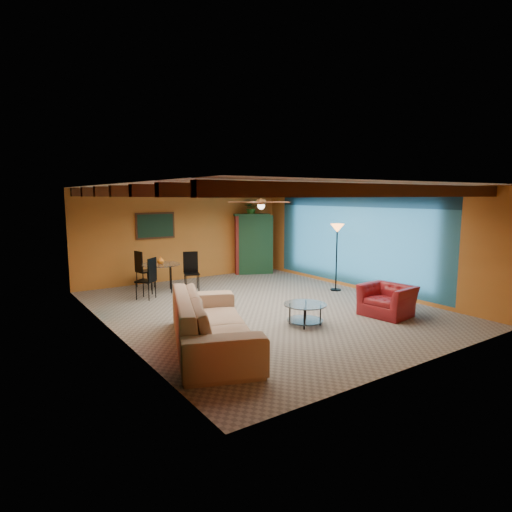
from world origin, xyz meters
TOP-DOWN VIEW (x-y plane):
  - room at (0.00, 0.11)m, footprint 6.52×8.01m
  - sofa at (-2.10, -1.60)m, footprint 2.19×3.24m
  - armchair at (1.83, -2.01)m, footprint 1.00×1.11m
  - coffee_table at (-0.03, -1.54)m, footprint 0.85×0.85m
  - dining_table at (-1.25, 2.76)m, footprint 2.51×2.51m
  - armoire at (2.20, 3.70)m, footprint 1.18×0.91m
  - floor_lamp at (2.65, 0.32)m, footprint 0.42×0.42m
  - ceiling_fan at (0.00, 0.00)m, footprint 1.50×1.50m
  - painting at (-0.90, 3.96)m, footprint 1.05×0.03m
  - potted_plant at (2.20, 3.70)m, footprint 0.54×0.49m
  - vase at (-1.25, 2.76)m, footprint 0.19×0.19m

SIDE VIEW (x-z plane):
  - coffee_table at x=-0.03m, z-range 0.00..0.43m
  - armchair at x=1.83m, z-range 0.00..0.65m
  - sofa at x=-2.10m, z-range 0.00..0.88m
  - dining_table at x=-1.25m, z-range 0.00..1.02m
  - floor_lamp at x=2.65m, z-range 0.00..1.78m
  - armoire at x=2.20m, z-range 0.00..1.86m
  - vase at x=-1.25m, z-range 1.02..1.22m
  - painting at x=-0.90m, z-range 1.32..1.97m
  - potted_plant at x=2.20m, z-range 1.86..2.37m
  - ceiling_fan at x=0.00m, z-range 2.14..2.58m
  - room at x=0.00m, z-range 1.01..3.72m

